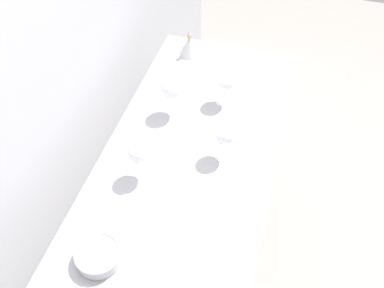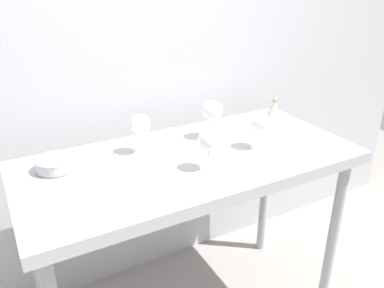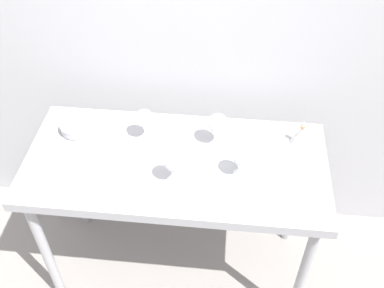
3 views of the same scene
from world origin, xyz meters
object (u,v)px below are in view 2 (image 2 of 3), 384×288
at_px(tasting_bowl, 55,163).
at_px(decanter_funnel, 274,110).
at_px(wine_glass_far_left, 140,125).
at_px(tasting_sheet_upper, 251,131).
at_px(tasting_sheet_lower, 118,172).
at_px(wine_glass_far_right, 213,111).
at_px(wine_glass_near_center, 208,141).
at_px(wine_glass_near_right, 260,124).

height_order(tasting_bowl, decanter_funnel, decanter_funnel).
relative_size(wine_glass_far_left, tasting_sheet_upper, 0.72).
distance_m(tasting_sheet_lower, decanter_funnel, 0.90).
relative_size(wine_glass_far_right, tasting_sheet_upper, 0.75).
height_order(wine_glass_far_right, tasting_bowl, wine_glass_far_right).
height_order(wine_glass_near_center, wine_glass_far_right, wine_glass_far_right).
bearing_deg(wine_glass_near_right, wine_glass_near_center, -167.44).
height_order(wine_glass_near_right, tasting_bowl, wine_glass_near_right).
distance_m(tasting_sheet_lower, tasting_bowl, 0.25).
xyz_separation_m(tasting_sheet_upper, tasting_sheet_lower, (-0.69, -0.09, 0.00)).
bearing_deg(wine_glass_far_left, tasting_sheet_lower, -140.63).
xyz_separation_m(wine_glass_far_right, tasting_sheet_upper, (0.20, -0.03, -0.13)).
bearing_deg(wine_glass_far_right, wine_glass_near_center, -124.22).
height_order(tasting_sheet_upper, tasting_bowl, tasting_bowl).
relative_size(tasting_sheet_upper, tasting_sheet_lower, 0.86).
bearing_deg(decanter_funnel, wine_glass_far_left, -176.76).
relative_size(wine_glass_near_right, decanter_funnel, 1.11).
xyz_separation_m(wine_glass_far_right, tasting_sheet_lower, (-0.49, -0.12, -0.13)).
distance_m(wine_glass_far_right, wine_glass_far_left, 0.34).
bearing_deg(tasting_bowl, wine_glass_far_right, -1.50).
bearing_deg(decanter_funnel, wine_glass_near_right, -139.35).
height_order(wine_glass_far_right, wine_glass_near_right, wine_glass_far_right).
bearing_deg(decanter_funnel, tasting_sheet_lower, -169.59).
relative_size(wine_glass_far_right, tasting_bowl, 1.20).
bearing_deg(tasting_sheet_upper, tasting_bowl, -172.19).
bearing_deg(wine_glass_far_left, wine_glass_near_center, -56.79).
xyz_separation_m(wine_glass_near_right, tasting_sheet_upper, (0.08, 0.16, -0.11)).
distance_m(tasting_sheet_upper, tasting_bowl, 0.90).
relative_size(wine_glass_near_center, wine_glass_near_right, 1.04).
xyz_separation_m(wine_glass_near_right, wine_glass_far_left, (-0.46, 0.19, 0.01)).
relative_size(tasting_sheet_upper, tasting_bowl, 1.60).
bearing_deg(wine_glass_far_left, wine_glass_near_right, -22.83).
bearing_deg(tasting_bowl, tasting_sheet_upper, -2.83).
xyz_separation_m(wine_glass_near_right, tasting_sheet_lower, (-0.61, 0.07, -0.11)).
xyz_separation_m(wine_glass_far_right, tasting_bowl, (-0.70, 0.02, -0.10)).
distance_m(wine_glass_far_right, tasting_sheet_lower, 0.52).
height_order(wine_glass_far_right, decanter_funnel, wine_glass_far_right).
bearing_deg(wine_glass_near_center, wine_glass_far_left, 123.21).
height_order(tasting_sheet_lower, decanter_funnel, decanter_funnel).
relative_size(wine_glass_near_center, tasting_sheet_upper, 0.70).
distance_m(wine_glass_near_right, tasting_sheet_lower, 0.62).
bearing_deg(tasting_bowl, wine_glass_near_center, -27.61).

